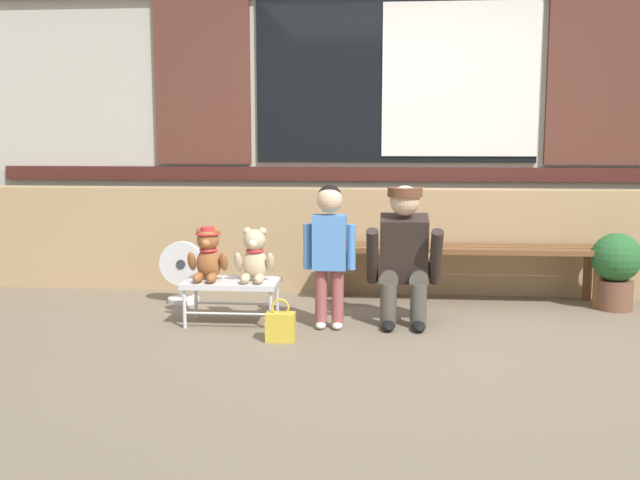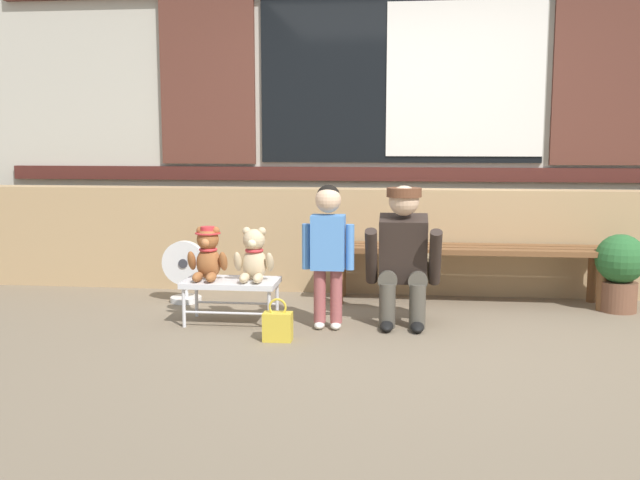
% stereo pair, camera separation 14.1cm
% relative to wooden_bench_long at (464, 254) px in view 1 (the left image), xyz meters
% --- Properties ---
extents(ground_plane, '(60.00, 60.00, 0.00)m').
position_rel_wooden_bench_long_xyz_m(ground_plane, '(-0.53, -1.06, -0.37)').
color(ground_plane, '#756651').
extents(brick_low_wall, '(7.49, 0.25, 0.85)m').
position_rel_wooden_bench_long_xyz_m(brick_low_wall, '(-0.53, 0.37, 0.05)').
color(brick_low_wall, tan).
rests_on(brick_low_wall, ground).
extents(shop_facade, '(7.64, 0.26, 3.45)m').
position_rel_wooden_bench_long_xyz_m(shop_facade, '(-0.53, 0.88, 1.36)').
color(shop_facade, '#B7B2A3').
rests_on(shop_facade, ground).
extents(wooden_bench_long, '(2.10, 0.40, 0.44)m').
position_rel_wooden_bench_long_xyz_m(wooden_bench_long, '(0.00, 0.00, 0.00)').
color(wooden_bench_long, brown).
rests_on(wooden_bench_long, ground).
extents(small_display_bench, '(0.64, 0.36, 0.30)m').
position_rel_wooden_bench_long_xyz_m(small_display_bench, '(-1.65, -0.81, -0.11)').
color(small_display_bench, silver).
rests_on(small_display_bench, ground).
extents(teddy_bear_with_hat, '(0.28, 0.27, 0.36)m').
position_rel_wooden_bench_long_xyz_m(teddy_bear_with_hat, '(-1.81, -0.81, 0.10)').
color(teddy_bear_with_hat, '#93562D').
rests_on(teddy_bear_with_hat, small_display_bench).
extents(teddy_bear_plain, '(0.28, 0.26, 0.36)m').
position_rel_wooden_bench_long_xyz_m(teddy_bear_plain, '(-1.49, -0.81, 0.09)').
color(teddy_bear_plain, '#CCB289').
rests_on(teddy_bear_plain, small_display_bench).
extents(child_standing, '(0.35, 0.18, 0.96)m').
position_rel_wooden_bench_long_xyz_m(child_standing, '(-0.97, -0.88, 0.22)').
color(child_standing, '#994C4C').
rests_on(child_standing, ground).
extents(adult_crouching, '(0.50, 0.49, 0.95)m').
position_rel_wooden_bench_long_xyz_m(adult_crouching, '(-0.47, -0.73, 0.11)').
color(adult_crouching, '#4C473D').
rests_on(adult_crouching, ground).
extents(handbag_on_ground, '(0.18, 0.11, 0.27)m').
position_rel_wooden_bench_long_xyz_m(handbag_on_ground, '(-1.25, -1.22, -0.28)').
color(handbag_on_ground, gold).
rests_on(handbag_on_ground, ground).
extents(potted_plant, '(0.36, 0.36, 0.57)m').
position_rel_wooden_bench_long_xyz_m(potted_plant, '(1.09, -0.15, -0.05)').
color(potted_plant, brown).
rests_on(potted_plant, ground).
extents(floor_fan, '(0.34, 0.24, 0.48)m').
position_rel_wooden_bench_long_xyz_m(floor_fan, '(-2.15, -0.23, -0.13)').
color(floor_fan, silver).
rests_on(floor_fan, ground).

